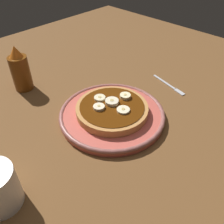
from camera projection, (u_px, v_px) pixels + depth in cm
name	position (u px, v px, depth cm)	size (l,w,h in cm)	color
ground_plane	(112.00, 122.00, 62.97)	(140.00, 140.00, 3.00)	brown
plate	(112.00, 114.00, 61.34)	(26.85, 26.85, 1.97)	#CC594C
pancake_stack	(111.00, 109.00, 60.37)	(18.09, 18.55, 2.22)	#CE894B
banana_slice_0	(112.00, 102.00, 60.27)	(3.42, 3.42, 1.05)	#F2E3BF
banana_slice_1	(101.00, 97.00, 62.02)	(2.94, 2.94, 0.72)	beige
banana_slice_2	(99.00, 107.00, 58.70)	(2.83, 2.83, 0.89)	#FBE8C3
banana_slice_3	(126.00, 97.00, 61.94)	(2.82, 2.82, 1.06)	#FEF2B7
banana_slice_4	(123.00, 110.00, 57.99)	(3.19, 3.19, 0.70)	#F9ECC0
fork	(170.00, 86.00, 73.16)	(12.86, 4.03, 0.50)	silver
syrup_bottle	(20.00, 70.00, 68.77)	(5.35, 5.35, 13.42)	brown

